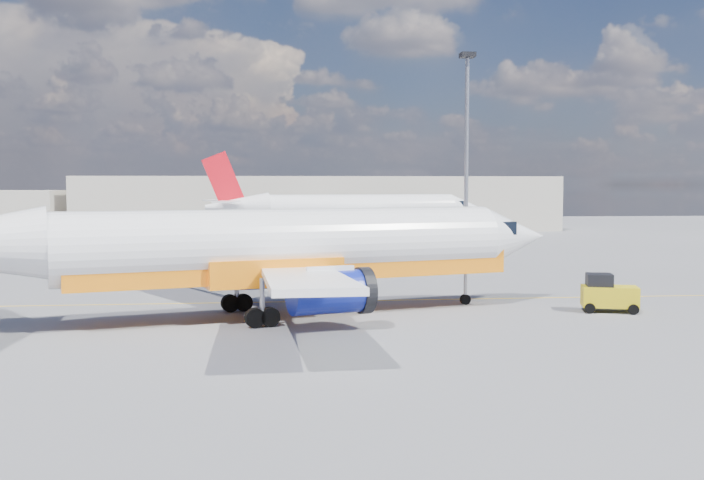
{
  "coord_description": "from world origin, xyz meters",
  "views": [
    {
      "loc": [
        -2.44,
        -42.19,
        6.78
      ],
      "look_at": [
        2.4,
        4.02,
        3.5
      ],
      "focal_mm": 40.0,
      "sensor_mm": 36.0,
      "label": 1
    }
  ],
  "objects": [
    {
      "name": "ground",
      "position": [
        0.0,
        0.0,
        0.0
      ],
      "size": [
        240.0,
        240.0,
        0.0
      ],
      "primitive_type": "plane",
      "color": "#5A5A5E",
      "rests_on": "ground"
    },
    {
      "name": "taxi_line",
      "position": [
        0.0,
        3.0,
        0.01
      ],
      "size": [
        70.0,
        0.15,
        0.01
      ],
      "primitive_type": "cube",
      "color": "yellow",
      "rests_on": "ground"
    },
    {
      "name": "gse_tug",
      "position": [
        15.49,
        -2.32,
        0.96
      ],
      "size": [
        3.17,
        2.45,
        2.04
      ],
      "rotation": [
        0.0,
        0.0,
        -0.28
      ],
      "color": "black",
      "rests_on": "ground"
    },
    {
      "name": "main_jet",
      "position": [
        -2.59,
        -2.34,
        3.54
      ],
      "size": [
        35.06,
        26.72,
        10.61
      ],
      "rotation": [
        0.0,
        0.0,
        0.28
      ],
      "color": "white",
      "rests_on": "ground"
    },
    {
      "name": "floodlight_mast",
      "position": [
        17.53,
        36.31,
        12.05
      ],
      "size": [
        1.47,
        1.47,
        20.1
      ],
      "color": "#9B9AA2",
      "rests_on": "ground"
    },
    {
      "name": "second_jet",
      "position": [
        7.73,
        53.14,
        3.57
      ],
      "size": [
        35.51,
        27.57,
        10.72
      ],
      "rotation": [
        0.0,
        0.0,
        0.17
      ],
      "color": "white",
      "rests_on": "ground"
    },
    {
      "name": "terminal_main",
      "position": [
        5.0,
        75.0,
        4.0
      ],
      "size": [
        70.0,
        14.0,
        8.0
      ],
      "primitive_type": "cube",
      "color": "#BEB4A3",
      "rests_on": "ground"
    },
    {
      "name": "traffic_cone",
      "position": [
        -0.65,
        -1.45,
        0.25
      ],
      "size": [
        0.37,
        0.37,
        0.51
      ],
      "color": "white",
      "rests_on": "ground"
    }
  ]
}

